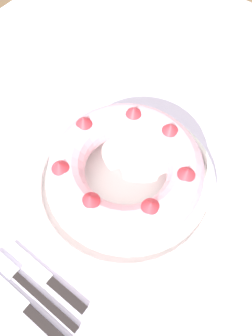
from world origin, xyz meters
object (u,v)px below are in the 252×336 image
Objects in this scene: bundt_cake at (126,168)px; cake_knife at (51,281)px; serving_dish at (126,180)px; serving_knife at (28,310)px; fork at (27,285)px.

bundt_cake is 0.24m from cake_knife.
serving_knife is (-0.29, -0.01, -0.01)m from serving_dish.
fork is (-0.26, 0.02, -0.06)m from bundt_cake.
serving_dish is at bearing -1.64° from cake_knife.
serving_knife is at bearing -134.46° from fork.
serving_dish is at bearing -122.11° from bundt_cake.
fork is at bearing 130.94° from cake_knife.
serving_dish is 0.23m from cake_knife.
fork is at bearing 176.38° from serving_dish.
cake_knife is (0.03, -0.03, -0.00)m from fork.
cake_knife is at bearing 0.19° from serving_knife.
bundt_cake reaches higher than fork.
cake_knife is (0.06, 0.00, 0.00)m from serving_knife.
cake_knife is at bearing -176.87° from serving_dish.
serving_dish is at bearing 1.34° from serving_knife.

